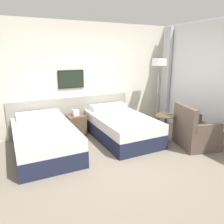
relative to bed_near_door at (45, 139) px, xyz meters
The scene contains 9 objects.
ground_plane 1.59m from the bed_near_door, 36.91° to the right, with size 16.00×16.00×0.00m, color slate.
wall_headboard 1.89m from the bed_near_door, 40.05° to the left, with size 10.00×0.10×2.70m.
wall_window 3.98m from the bed_near_door, 16.85° to the right, with size 0.21×4.44×2.70m.
bed_near_door is the anchor object (origin of this frame).
bed_near_window 1.75m from the bed_near_door, ahead, with size 1.15×1.95×0.67m.
nightstand 1.13m from the bed_near_door, 39.18° to the left, with size 0.42×0.41×0.63m.
floor_lamp 3.37m from the bed_near_door, ahead, with size 0.27×0.27×1.83m.
side_table 2.65m from the bed_near_door, 12.60° to the right, with size 0.46×0.46×0.61m.
armchair 3.16m from the bed_near_door, 20.70° to the right, with size 0.90×0.95×0.91m.
Camera 1 is at (-1.84, -3.33, 1.96)m, focal length 35.00 mm.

